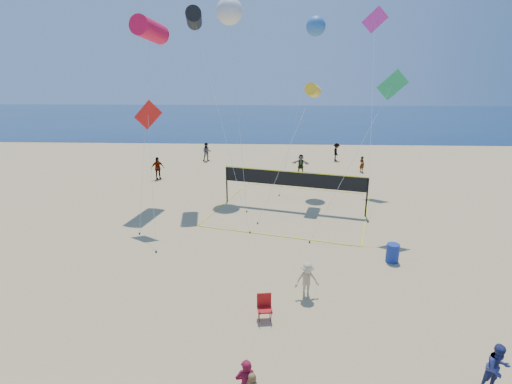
{
  "coord_description": "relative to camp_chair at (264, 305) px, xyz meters",
  "views": [
    {
      "loc": [
        0.64,
        -11.6,
        9.27
      ],
      "look_at": [
        0.06,
        2.0,
        4.94
      ],
      "focal_mm": 28.0,
      "sensor_mm": 36.0,
      "label": 1
    }
  ],
  "objects": [
    {
      "name": "far_person_2",
      "position": [
        8.34,
        22.44,
        0.15
      ],
      "size": [
        0.58,
        0.63,
        1.45
      ],
      "primitive_type": "imported",
      "rotation": [
        0.0,
        0.0,
        2.16
      ],
      "color": "gray",
      "rests_on": "ground"
    },
    {
      "name": "kite_2",
      "position": [
        2.88,
        14.51,
        7.09
      ],
      "size": [
        4.21,
        6.12,
        8.23
      ],
      "rotation": [
        0.0,
        0.0,
        -0.26
      ],
      "color": "yellow",
      "rests_on": "ground"
    },
    {
      "name": "far_person_1",
      "position": [
        2.77,
        21.84,
        0.27
      ],
      "size": [
        1.64,
        0.88,
        1.69
      ],
      "primitive_type": "imported",
      "rotation": [
        0.0,
        0.0,
        -0.25
      ],
      "color": "gray",
      "rests_on": "ground"
    },
    {
      "name": "camp_chair",
      "position": [
        0.0,
        0.0,
        0.0
      ],
      "size": [
        0.61,
        0.73,
        1.13
      ],
      "rotation": [
        0.0,
        0.0,
        0.14
      ],
      "color": "#AF1414",
      "rests_on": "ground"
    },
    {
      "name": "ocean",
      "position": [
        -0.4,
        60.47,
        -0.56
      ],
      "size": [
        140.0,
        50.0,
        0.03
      ],
      "primitive_type": "cube",
      "color": "navy",
      "rests_on": "ground"
    },
    {
      "name": "kite_4",
      "position": [
        6.47,
        9.4,
        7.26
      ],
      "size": [
        5.27,
        2.81,
        9.1
      ],
      "rotation": [
        0.0,
        0.0,
        0.11
      ],
      "color": "#23A65D",
      "rests_on": "ground"
    },
    {
      "name": "ground",
      "position": [
        -0.4,
        -1.53,
        -0.57
      ],
      "size": [
        120.0,
        120.0,
        0.0
      ],
      "primitive_type": "plane",
      "color": "tan",
      "rests_on": "ground"
    },
    {
      "name": "far_person_0",
      "position": [
        -9.5,
        19.29,
        0.38
      ],
      "size": [
        1.19,
        1.0,
        1.91
      ],
      "primitive_type": "imported",
      "rotation": [
        0.0,
        0.0,
        0.58
      ],
      "color": "gray",
      "rests_on": "ground"
    },
    {
      "name": "kite_6",
      "position": [
        -2.9,
        16.99,
        12.28
      ],
      "size": [
        2.56,
        6.54,
        13.77
      ],
      "rotation": [
        0.0,
        0.0,
        0.15
      ],
      "color": "silver",
      "rests_on": "ground"
    },
    {
      "name": "kite_3",
      "position": [
        -6.83,
        9.34,
        5.71
      ],
      "size": [
        2.05,
        4.34,
        7.44
      ],
      "rotation": [
        0.0,
        0.0,
        0.04
      ],
      "color": "red",
      "rests_on": "ground"
    },
    {
      "name": "far_person_3",
      "position": [
        -6.41,
        26.19,
        0.36
      ],
      "size": [
        1.04,
        0.89,
        1.86
      ],
      "primitive_type": "imported",
      "rotation": [
        0.0,
        0.0,
        0.22
      ],
      "color": "gray",
      "rests_on": "ground"
    },
    {
      "name": "kite_1",
      "position": [
        -4.99,
        14.78,
        11.62
      ],
      "size": [
        4.72,
        8.0,
        12.86
      ],
      "rotation": [
        0.0,
        0.0,
        0.16
      ],
      "color": "black",
      "rests_on": "ground"
    },
    {
      "name": "bystander_a",
      "position": [
        6.91,
        -3.26,
        0.22
      ],
      "size": [
        0.86,
        0.72,
        1.58
      ],
      "primitive_type": "imported",
      "rotation": [
        0.0,
        0.0,
        0.18
      ],
      "color": "navy",
      "rests_on": "ground"
    },
    {
      "name": "trash_barrel",
      "position": [
        6.2,
        4.91,
        -0.11
      ],
      "size": [
        0.71,
        0.71,
        0.93
      ],
      "primitive_type": "cylinder",
      "rotation": [
        0.0,
        0.0,
        0.15
      ],
      "color": "navy",
      "rests_on": "ground"
    },
    {
      "name": "volleyball_net",
      "position": [
        1.65,
        12.39,
        1.23
      ],
      "size": [
        11.88,
        11.77,
        2.6
      ],
      "rotation": [
        0.0,
        0.0,
        -0.26
      ],
      "color": "black",
      "rests_on": "ground"
    },
    {
      "name": "far_person_4",
      "position": [
        6.7,
        26.96,
        0.31
      ],
      "size": [
        0.66,
        1.14,
        1.77
      ],
      "primitive_type": "imported",
      "rotation": [
        0.0,
        0.0,
        1.57
      ],
      "color": "gray",
      "rests_on": "ground"
    },
    {
      "name": "kite_5",
      "position": [
        7.55,
        18.47,
        11.22
      ],
      "size": [
        2.45,
        9.12,
        13.42
      ],
      "rotation": [
        0.0,
        0.0,
        0.02
      ],
      "color": "#CD2CA8",
      "rests_on": "ground"
    },
    {
      "name": "kite_7",
      "position": [
        3.26,
        18.35,
        11.41
      ],
      "size": [
        3.37,
        4.14,
        12.7
      ],
      "rotation": [
        0.0,
        0.0,
        -0.2
      ],
      "color": "#306CB8",
      "rests_on": "ground"
    },
    {
      "name": "bystander_b",
      "position": [
        1.73,
        1.56,
        0.22
      ],
      "size": [
        1.12,
        0.79,
        1.58
      ],
      "primitive_type": "imported",
      "rotation": [
        0.0,
        0.0,
        0.21
      ],
      "color": "tan",
      "rests_on": "ground"
    },
    {
      "name": "kite_0",
      "position": [
        -7.91,
        14.67,
        10.91
      ],
      "size": [
        1.92,
        8.72,
        12.34
      ],
      "rotation": [
        0.0,
        0.0,
        -0.2
      ],
      "color": "red",
      "rests_on": "ground"
    }
  ]
}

